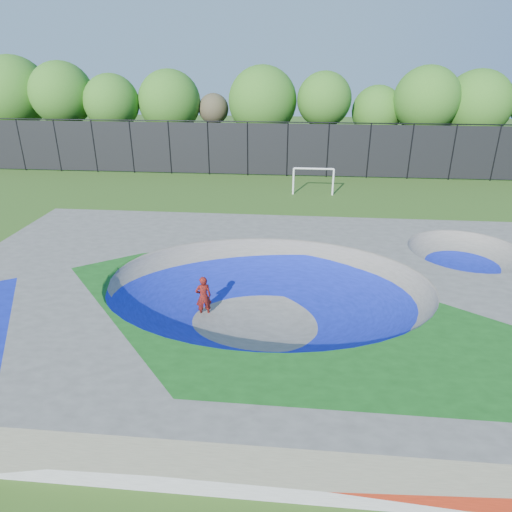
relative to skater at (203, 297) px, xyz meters
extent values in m
plane|color=#2D5116|center=(2.21, -0.09, -0.76)|extent=(120.00, 120.00, 0.00)
cube|color=gray|center=(2.21, -0.09, -0.01)|extent=(22.00, 14.00, 1.50)
imported|color=#B4190E|center=(0.00, 0.00, 0.00)|extent=(0.65, 0.55, 1.53)
cube|color=black|center=(0.00, 0.00, -0.74)|extent=(0.81, 0.46, 0.05)
cylinder|color=white|center=(2.79, 15.93, 0.10)|extent=(0.12, 0.12, 1.73)
cylinder|color=white|center=(5.38, 15.93, 0.10)|extent=(0.12, 0.12, 1.73)
cylinder|color=white|center=(4.09, 15.93, 0.96)|extent=(2.59, 0.12, 0.12)
cylinder|color=black|center=(-18.79, 20.91, 1.24)|extent=(0.09, 0.09, 4.00)
cylinder|color=black|center=(-15.79, 20.91, 1.24)|extent=(0.09, 0.09, 4.00)
cylinder|color=black|center=(-12.79, 20.91, 1.24)|extent=(0.09, 0.09, 4.00)
cylinder|color=black|center=(-9.79, 20.91, 1.24)|extent=(0.09, 0.09, 4.00)
cylinder|color=black|center=(-6.79, 20.91, 1.24)|extent=(0.09, 0.09, 4.00)
cylinder|color=black|center=(-3.79, 20.91, 1.24)|extent=(0.09, 0.09, 4.00)
cylinder|color=black|center=(-0.79, 20.91, 1.24)|extent=(0.09, 0.09, 4.00)
cylinder|color=black|center=(2.21, 20.91, 1.24)|extent=(0.09, 0.09, 4.00)
cylinder|color=black|center=(5.21, 20.91, 1.24)|extent=(0.09, 0.09, 4.00)
cylinder|color=black|center=(8.21, 20.91, 1.24)|extent=(0.09, 0.09, 4.00)
cylinder|color=black|center=(11.21, 20.91, 1.24)|extent=(0.09, 0.09, 4.00)
cylinder|color=black|center=(14.21, 20.91, 1.24)|extent=(0.09, 0.09, 4.00)
cylinder|color=black|center=(17.21, 20.91, 1.24)|extent=(0.09, 0.09, 4.00)
cube|color=black|center=(2.21, 20.91, 1.24)|extent=(48.00, 0.03, 3.80)
cylinder|color=black|center=(2.21, 20.91, 3.24)|extent=(48.00, 0.08, 0.08)
cylinder|color=#452F22|center=(-21.47, 25.70, 0.97)|extent=(0.44, 0.44, 3.46)
sphere|color=#306A1C|center=(-21.47, 25.70, 4.91)|extent=(5.91, 5.91, 5.91)
cylinder|color=#452F22|center=(-16.93, 25.13, 1.03)|extent=(0.44, 0.44, 3.59)
sphere|color=#306A1C|center=(-16.93, 25.13, 4.79)|extent=(5.23, 5.23, 5.23)
cylinder|color=#452F22|center=(-12.72, 25.18, 0.83)|extent=(0.44, 0.44, 3.20)
sphere|color=#306A1C|center=(-12.72, 25.18, 4.15)|extent=(4.58, 4.58, 4.58)
cylinder|color=#452F22|center=(-8.13, 26.53, 0.68)|extent=(0.44, 0.44, 2.90)
sphere|color=#306A1C|center=(-8.13, 26.53, 4.12)|extent=(5.29, 5.29, 5.29)
cylinder|color=#452F22|center=(-4.42, 27.08, 0.82)|extent=(0.44, 0.44, 3.17)
sphere|color=brown|center=(-4.42, 27.08, 3.51)|extent=(2.60, 2.60, 2.60)
cylinder|color=#452F22|center=(-0.09, 25.91, 0.70)|extent=(0.44, 0.44, 2.92)
sphere|color=#306A1C|center=(-0.09, 25.91, 4.28)|extent=(5.65, 5.65, 5.65)
cylinder|color=#452F22|center=(4.95, 25.46, 1.03)|extent=(0.44, 0.44, 3.59)
sphere|color=#306A1C|center=(4.95, 25.46, 4.47)|extent=(4.38, 4.38, 4.38)
cylinder|color=#452F22|center=(9.43, 26.80, 0.58)|extent=(0.44, 0.44, 2.69)
sphere|color=#306A1C|center=(9.43, 26.80, 3.49)|extent=(4.15, 4.15, 4.15)
cylinder|color=#452F22|center=(12.93, 25.25, 0.92)|extent=(0.44, 0.44, 3.38)
sphere|color=#306A1C|center=(12.93, 25.25, 4.54)|extent=(5.15, 5.15, 5.15)
cylinder|color=#452F22|center=(17.02, 25.84, 0.70)|extent=(0.44, 0.44, 2.92)
sphere|color=#306A1C|center=(17.02, 25.84, 4.17)|extent=(5.35, 5.35, 5.35)
camera|label=1|loc=(3.11, -13.63, 7.58)|focal=32.00mm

